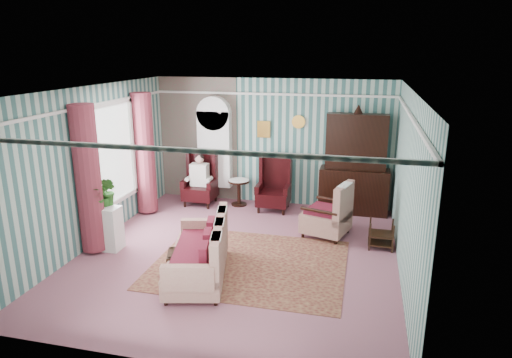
% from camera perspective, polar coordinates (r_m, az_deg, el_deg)
% --- Properties ---
extents(floor, '(6.00, 6.00, 0.00)m').
position_cam_1_polar(floor, '(8.23, -2.29, -9.43)').
color(floor, '#915460').
rests_on(floor, ground).
extents(room_shell, '(5.53, 6.02, 2.91)m').
position_cam_1_polar(room_shell, '(7.94, -6.41, 4.82)').
color(room_shell, '#376561').
rests_on(room_shell, ground).
extents(bookcase, '(0.80, 0.28, 2.24)m').
position_cam_1_polar(bookcase, '(10.82, -5.17, 3.05)').
color(bookcase, white).
rests_on(bookcase, floor).
extents(dresser_hutch, '(1.50, 0.56, 2.36)m').
position_cam_1_polar(dresser_hutch, '(10.14, 12.30, 2.22)').
color(dresser_hutch, black).
rests_on(dresser_hutch, floor).
extents(wingback_left, '(0.76, 0.80, 1.25)m').
position_cam_1_polar(wingback_left, '(10.67, -7.04, 0.06)').
color(wingback_left, black).
rests_on(wingback_left, floor).
extents(wingback_right, '(0.76, 0.80, 1.25)m').
position_cam_1_polar(wingback_right, '(10.20, 2.21, -0.57)').
color(wingback_right, black).
rests_on(wingback_right, floor).
extents(seated_woman, '(0.44, 0.40, 1.18)m').
position_cam_1_polar(seated_woman, '(10.68, -7.04, -0.12)').
color(seated_woman, white).
rests_on(seated_woman, floor).
extents(round_side_table, '(0.50, 0.50, 0.60)m').
position_cam_1_polar(round_side_table, '(10.63, -2.14, -1.72)').
color(round_side_table, black).
rests_on(round_side_table, floor).
extents(nest_table, '(0.45, 0.38, 0.54)m').
position_cam_1_polar(nest_table, '(8.69, 15.38, -6.65)').
color(nest_table, black).
rests_on(nest_table, floor).
extents(plant_stand, '(0.55, 0.35, 0.80)m').
position_cam_1_polar(plant_stand, '(8.74, -18.28, -5.84)').
color(plant_stand, silver).
rests_on(plant_stand, floor).
extents(rug, '(3.20, 2.60, 0.01)m').
position_cam_1_polar(rug, '(7.89, -0.75, -10.53)').
color(rug, '#511B20').
rests_on(rug, floor).
extents(sofa, '(1.50, 2.12, 1.08)m').
position_cam_1_polar(sofa, '(7.32, -7.37, -8.27)').
color(sofa, beige).
rests_on(sofa, floor).
extents(floral_armchair, '(0.96, 1.07, 1.01)m').
position_cam_1_polar(floral_armchair, '(8.96, 8.80, -3.93)').
color(floral_armchair, '#C5B398').
rests_on(floral_armchair, floor).
extents(coffee_table, '(0.95, 0.71, 0.43)m').
position_cam_1_polar(coffee_table, '(7.48, -7.64, -10.49)').
color(coffee_table, black).
rests_on(coffee_table, floor).
extents(potted_plant_a, '(0.45, 0.41, 0.44)m').
position_cam_1_polar(potted_plant_a, '(8.44, -19.27, -2.22)').
color(potted_plant_a, '#1E561B').
rests_on(potted_plant_a, plant_stand).
extents(potted_plant_b, '(0.36, 0.33, 0.53)m').
position_cam_1_polar(potted_plant_b, '(8.60, -17.95, -1.48)').
color(potted_plant_b, '#174C1C').
rests_on(potted_plant_b, plant_stand).
extents(potted_plant_c, '(0.24, 0.24, 0.39)m').
position_cam_1_polar(potted_plant_c, '(8.61, -18.48, -2.00)').
color(potted_plant_c, '#1A541A').
rests_on(potted_plant_c, plant_stand).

